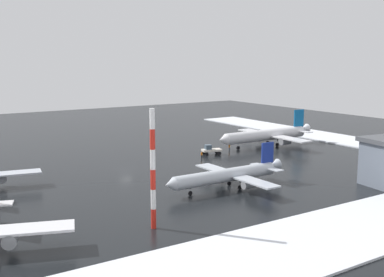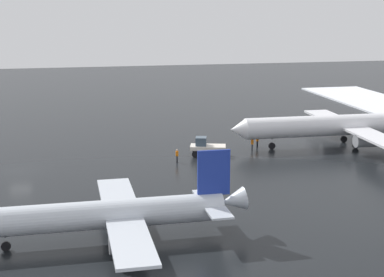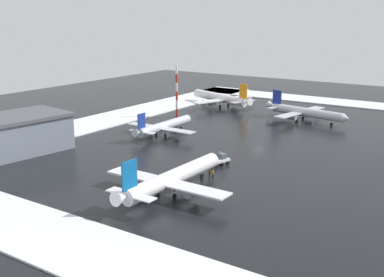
{
  "view_description": "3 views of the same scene",
  "coord_description": "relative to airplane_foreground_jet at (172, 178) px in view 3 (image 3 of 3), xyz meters",
  "views": [
    {
      "loc": [
        -42.31,
        -90.04,
        22.96
      ],
      "look_at": [
        19.34,
        4.13,
        4.12
      ],
      "focal_mm": 45.0,
      "sensor_mm": 36.0,
      "label": 1
    },
    {
      "loc": [
        5.87,
        -70.46,
        19.41
      ],
      "look_at": [
        21.74,
        2.88,
        2.29
      ],
      "focal_mm": 55.0,
      "sensor_mm": 36.0,
      "label": 2
    },
    {
      "loc": [
        108.89,
        52.22,
        31.3
      ],
      "look_at": [
        25.21,
        -3.78,
        5.46
      ],
      "focal_mm": 45.0,
      "sensor_mm": 36.0,
      "label": 3
    }
  ],
  "objects": [
    {
      "name": "ground_plane",
      "position": [
        -42.9,
        -3.74,
        -2.99
      ],
      "size": [
        240.0,
        240.0,
        0.0
      ],
      "primitive_type": "plane",
      "color": "black"
    },
    {
      "name": "snow_bank_far",
      "position": [
        -42.9,
        -53.74,
        -2.83
      ],
      "size": [
        152.0,
        16.0,
        0.31
      ],
      "primitive_type": "cube",
      "color": "white",
      "rests_on": "ground_plane"
    },
    {
      "name": "snow_bank_left",
      "position": [
        -109.9,
        -3.74,
        -2.83
      ],
      "size": [
        14.0,
        116.0,
        0.31
      ],
      "primitive_type": "cube",
      "color": "white",
      "rests_on": "ground_plane"
    },
    {
      "name": "snow_bank_right",
      "position": [
        24.1,
        -3.74,
        -2.83
      ],
      "size": [
        14.0,
        116.0,
        0.31
      ],
      "primitive_type": "cube",
      "color": "white",
      "rests_on": "ground_plane"
    },
    {
      "name": "airplane_foreground_jet",
      "position": [
        0.0,
        0.0,
        0.0
      ],
      "size": [
        30.43,
        25.16,
        9.05
      ],
      "rotation": [
        0.0,
        0.0,
        3.13
      ],
      "color": "white",
      "rests_on": "ground_plane"
    },
    {
      "name": "airplane_parked_portside",
      "position": [
        -79.17,
        -36.4,
        0.06
      ],
      "size": [
        25.46,
        30.16,
        9.24
      ],
      "rotation": [
        0.0,
        0.0,
        4.37
      ],
      "color": "white",
      "rests_on": "ground_plane"
    },
    {
      "name": "airplane_far_rear",
      "position": [
        -34.35,
        -27.77,
        -0.52
      ],
      "size": [
        25.08,
        20.72,
        7.47
      ],
      "rotation": [
        0.0,
        0.0,
        3.14
      ],
      "color": "silver",
      "rests_on": "ground_plane"
    },
    {
      "name": "airplane_distant_tail",
      "position": [
        -72.43,
        -2.75,
        -0.21
      ],
      "size": [
        23.56,
        28.17,
        8.41
      ],
      "rotation": [
        0.0,
        0.0,
        1.38
      ],
      "color": "silver",
      "rests_on": "ground_plane"
    },
    {
      "name": "pushback_tug",
      "position": [
        -19.38,
        -1.42,
        -1.71
      ],
      "size": [
        5.03,
        3.38,
        2.5
      ],
      "rotation": [
        0.0,
        0.0,
        2.86
      ],
      "color": "silver",
      "rests_on": "ground_plane"
    },
    {
      "name": "ground_crew_mid_apron",
      "position": [
        -11.28,
        1.71,
        -2.02
      ],
      "size": [
        0.36,
        0.36,
        1.71
      ],
      "rotation": [
        0.0,
        0.0,
        2.4
      ],
      "color": "black",
      "rests_on": "ground_plane"
    },
    {
      "name": "ground_crew_by_nose_gear",
      "position": [
        -23.76,
        -3.96,
        -2.02
      ],
      "size": [
        0.36,
        0.36,
        1.71
      ],
      "rotation": [
        0.0,
        0.0,
        6.24
      ],
      "color": "black",
      "rests_on": "ground_plane"
    },
    {
      "name": "ground_crew_near_tug",
      "position": [
        -12.54,
        0.15,
        -2.02
      ],
      "size": [
        0.36,
        0.36,
        1.71
      ],
      "rotation": [
        0.0,
        0.0,
        5.87
      ],
      "color": "black",
      "rests_on": "ground_plane"
    },
    {
      "name": "antenna_mast",
      "position": [
        -55.19,
        -38.36,
        5.24
      ],
      "size": [
        0.7,
        0.7,
        16.47
      ],
      "color": "red",
      "rests_on": "ground_plane"
    },
    {
      "name": "cargo_hangar",
      "position": [
        -1.04,
        -46.53,
        1.45
      ],
      "size": [
        26.83,
        18.3,
        8.8
      ],
      "rotation": [
        0.0,
        0.0,
        -0.14
      ],
      "color": "slate",
      "rests_on": "ground_plane"
    }
  ]
}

